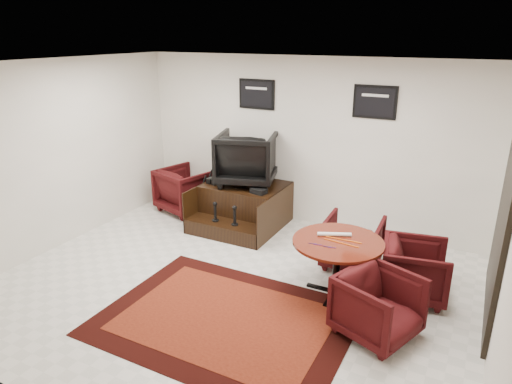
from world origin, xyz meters
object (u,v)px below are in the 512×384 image
(shine_podium, at_px, (243,206))
(meeting_table, at_px, (338,247))
(armchair_side, at_px, (185,188))
(table_chair_corner, at_px, (378,303))
(table_chair_back, at_px, (353,240))
(table_chair_window, at_px, (415,268))
(shine_chair, at_px, (247,156))

(shine_podium, xyz_separation_m, meeting_table, (2.10, -1.41, 0.32))
(armchair_side, relative_size, table_chair_corner, 1.12)
(meeting_table, distance_m, table_chair_corner, 0.93)
(armchair_side, xyz_separation_m, table_chair_back, (3.33, -0.66, -0.05))
(table_chair_window, bearing_deg, table_chair_corner, 157.38)
(shine_chair, xyz_separation_m, meeting_table, (2.10, -1.55, -0.54))
(table_chair_back, distance_m, table_chair_corner, 1.59)
(meeting_table, xyz_separation_m, table_chair_back, (-0.02, 0.82, -0.25))
(shine_podium, bearing_deg, table_chair_back, -15.70)
(shine_chair, height_order, table_chair_back, shine_chair)
(meeting_table, bearing_deg, armchair_side, 156.16)
(meeting_table, height_order, table_chair_window, table_chair_window)
(shine_chair, xyz_separation_m, table_chair_back, (2.08, -0.73, -0.79))
(table_chair_window, relative_size, table_chair_corner, 1.00)
(table_chair_window, bearing_deg, shine_podium, 61.06)
(armchair_side, height_order, meeting_table, armchair_side)
(meeting_table, bearing_deg, table_chair_back, 91.67)
(shine_podium, height_order, table_chair_back, table_chair_back)
(armchair_side, relative_size, table_chair_back, 1.13)
(table_chair_back, relative_size, table_chair_window, 1.00)
(shine_podium, height_order, shine_chair, shine_chair)
(shine_chair, relative_size, armchair_side, 1.09)
(shine_podium, xyz_separation_m, shine_chair, (0.00, 0.14, 0.86))
(shine_chair, relative_size, meeting_table, 0.87)
(shine_chair, bearing_deg, shine_podium, 73.67)
(shine_chair, bearing_deg, table_chair_corner, 125.71)
(shine_chair, height_order, table_chair_corner, shine_chair)
(shine_chair, distance_m, table_chair_window, 3.30)
(shine_podium, bearing_deg, table_chair_corner, -36.07)
(shine_chair, xyz_separation_m, table_chair_corner, (2.77, -2.16, -0.79))
(armchair_side, height_order, table_chair_window, armchair_side)
(table_chair_back, relative_size, table_chair_corner, 1.00)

